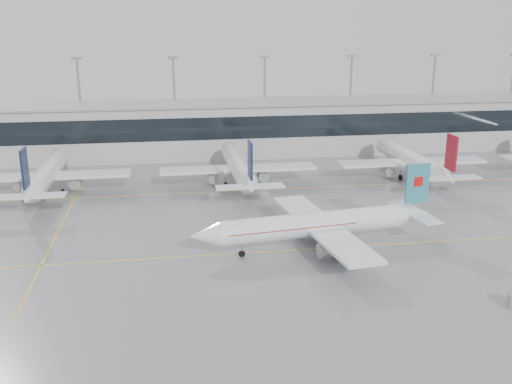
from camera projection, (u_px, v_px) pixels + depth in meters
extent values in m
plane|color=gray|center=(270.00, 252.00, 77.92)|extent=(320.00, 320.00, 0.00)
cube|color=yellow|center=(270.00, 251.00, 77.91)|extent=(120.00, 0.25, 0.01)
cube|color=yellow|center=(241.00, 191.00, 106.33)|extent=(120.00, 0.25, 0.01)
cube|color=yellow|center=(61.00, 226.00, 87.62)|extent=(0.25, 60.00, 0.01)
cube|color=#A7A7AB|center=(223.00, 129.00, 134.94)|extent=(180.00, 15.00, 12.00)
cube|color=black|center=(226.00, 128.00, 127.36)|extent=(180.00, 0.20, 5.00)
cube|color=gray|center=(223.00, 103.00, 133.18)|extent=(182.00, 16.00, 0.40)
cylinder|color=gray|center=(81.00, 107.00, 134.25)|extent=(0.50, 0.50, 22.00)
cube|color=gray|center=(76.00, 58.00, 131.05)|extent=(2.40, 1.00, 0.60)
cylinder|color=gray|center=(175.00, 105.00, 137.56)|extent=(0.50, 0.50, 22.00)
cube|color=gray|center=(173.00, 57.00, 134.35)|extent=(2.40, 1.00, 0.60)
cylinder|color=gray|center=(264.00, 103.00, 140.86)|extent=(0.50, 0.50, 22.00)
cube|color=gray|center=(265.00, 57.00, 137.66)|extent=(2.40, 1.00, 0.60)
cylinder|color=gray|center=(350.00, 102.00, 144.16)|extent=(0.50, 0.50, 22.00)
cube|color=gray|center=(352.00, 56.00, 140.96)|extent=(2.40, 1.00, 0.60)
cylinder|color=gray|center=(432.00, 100.00, 147.46)|extent=(0.50, 0.50, 22.00)
cube|color=gray|center=(436.00, 55.00, 144.26)|extent=(2.40, 1.00, 0.60)
cylinder|color=gray|center=(510.00, 98.00, 150.77)|extent=(0.50, 0.50, 22.00)
cylinder|color=white|center=(311.00, 225.00, 77.81)|extent=(25.95, 6.71, 3.38)
cone|color=white|center=(204.00, 236.00, 73.76)|extent=(4.41, 3.87, 3.38)
cone|color=white|center=(413.00, 214.00, 82.08)|extent=(5.99, 4.08, 3.38)
cube|color=white|center=(321.00, 226.00, 78.34)|extent=(8.60, 28.29, 0.45)
cube|color=white|center=(414.00, 212.00, 82.05)|extent=(4.18, 11.00, 0.25)
cube|color=teal|center=(418.00, 183.00, 80.90)|extent=(3.61, 0.82, 5.76)
cylinder|color=gray|center=(332.00, 250.00, 74.21)|extent=(3.84, 2.55, 2.10)
cylinder|color=gray|center=(305.00, 226.00, 83.04)|extent=(3.84, 2.55, 2.10)
cylinder|color=gray|center=(242.00, 249.00, 75.81)|extent=(0.20, 0.20, 1.44)
cylinder|color=black|center=(242.00, 254.00, 76.01)|extent=(0.93, 0.41, 0.90)
cylinder|color=gray|center=(335.00, 245.00, 76.76)|extent=(0.24, 0.24, 1.44)
cylinder|color=black|center=(335.00, 250.00, 76.96)|extent=(1.15, 0.59, 1.10)
cylinder|color=gray|center=(320.00, 232.00, 81.54)|extent=(0.24, 0.24, 1.44)
cylinder|color=black|center=(320.00, 237.00, 81.74)|extent=(1.15, 0.59, 1.10)
cube|color=#B70F0F|center=(418.00, 181.00, 80.81)|extent=(1.45, 0.63, 1.40)
cube|color=#B70F0F|center=(291.00, 225.00, 76.94)|extent=(18.29, 5.73, 0.12)
cylinder|color=silver|center=(49.00, 172.00, 104.74)|extent=(3.59, 27.36, 3.59)
cone|color=silver|center=(63.00, 153.00, 119.59)|extent=(3.59, 4.00, 3.59)
cone|color=silver|center=(29.00, 198.00, 89.13)|extent=(3.59, 5.60, 3.59)
cube|color=silver|center=(47.00, 176.00, 103.43)|extent=(29.64, 5.00, 0.45)
cube|color=silver|center=(28.00, 196.00, 88.85)|extent=(11.40, 2.80, 0.25)
cube|color=#10193E|center=(25.00, 168.00, 87.37)|extent=(0.35, 3.60, 6.12)
cylinder|color=gray|center=(21.00, 184.00, 103.61)|extent=(2.10, 3.60, 2.10)
cylinder|color=gray|center=(76.00, 182.00, 105.05)|extent=(2.10, 3.60, 2.10)
cylinder|color=gray|center=(60.00, 171.00, 115.58)|extent=(0.20, 0.20, 1.56)
cylinder|color=black|center=(60.00, 175.00, 115.80)|extent=(0.30, 0.90, 0.90)
cylinder|color=gray|center=(32.00, 189.00, 102.68)|extent=(0.24, 0.24, 1.56)
cylinder|color=black|center=(33.00, 193.00, 102.90)|extent=(0.45, 1.10, 1.10)
cylinder|color=gray|center=(62.00, 188.00, 103.46)|extent=(0.24, 0.24, 1.56)
cylinder|color=black|center=(63.00, 192.00, 103.68)|extent=(0.45, 1.10, 1.10)
cylinder|color=silver|center=(237.00, 165.00, 109.99)|extent=(3.59, 27.36, 3.59)
cone|color=silver|center=(228.00, 148.00, 124.84)|extent=(3.59, 4.00, 3.59)
cone|color=silver|center=(250.00, 188.00, 94.38)|extent=(3.59, 5.60, 3.59)
cube|color=silver|center=(238.00, 169.00, 108.68)|extent=(29.64, 5.00, 0.45)
cube|color=silver|center=(250.00, 187.00, 94.11)|extent=(11.40, 2.80, 0.25)
cube|color=#10193E|center=(250.00, 160.00, 92.63)|extent=(0.35, 3.60, 6.12)
cylinder|color=gray|center=(213.00, 176.00, 108.86)|extent=(2.10, 3.60, 2.10)
cylinder|color=gray|center=(263.00, 174.00, 110.30)|extent=(2.10, 3.60, 2.10)
cylinder|color=gray|center=(231.00, 165.00, 120.84)|extent=(0.20, 0.20, 1.56)
cylinder|color=black|center=(231.00, 168.00, 121.06)|extent=(0.30, 0.90, 0.90)
cylinder|color=gray|center=(226.00, 181.00, 107.93)|extent=(0.24, 0.24, 1.56)
cylinder|color=black|center=(226.00, 185.00, 108.15)|extent=(0.45, 1.10, 1.10)
cylinder|color=gray|center=(253.00, 180.00, 108.71)|extent=(0.24, 0.24, 1.56)
cylinder|color=black|center=(253.00, 184.00, 108.93)|extent=(0.45, 1.10, 1.10)
cylinder|color=silver|center=(409.00, 158.00, 115.24)|extent=(3.59, 27.36, 3.59)
cone|color=silver|center=(381.00, 143.00, 130.10)|extent=(3.59, 4.00, 3.59)
cone|color=silver|center=(448.00, 179.00, 99.63)|extent=(3.59, 5.60, 3.59)
cube|color=silver|center=(412.00, 162.00, 113.94)|extent=(29.64, 5.00, 0.45)
cube|color=silver|center=(448.00, 178.00, 99.36)|extent=(11.40, 2.80, 0.25)
cube|color=maroon|center=(451.00, 153.00, 97.88)|extent=(0.35, 3.60, 6.12)
cylinder|color=gray|center=(388.00, 169.00, 114.12)|extent=(2.10, 3.60, 2.10)
cylinder|color=gray|center=(433.00, 168.00, 115.56)|extent=(2.10, 3.60, 2.10)
cylinder|color=gray|center=(388.00, 159.00, 126.09)|extent=(0.20, 0.20, 1.56)
cylinder|color=black|center=(388.00, 162.00, 126.31)|extent=(0.30, 0.90, 0.90)
cylinder|color=gray|center=(401.00, 174.00, 113.19)|extent=(0.24, 0.24, 1.56)
cylinder|color=black|center=(400.00, 177.00, 113.41)|extent=(0.45, 1.10, 1.10)
cylinder|color=gray|center=(425.00, 173.00, 113.97)|extent=(0.24, 0.24, 1.56)
cylinder|color=black|center=(425.00, 176.00, 114.19)|extent=(0.45, 1.10, 1.10)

